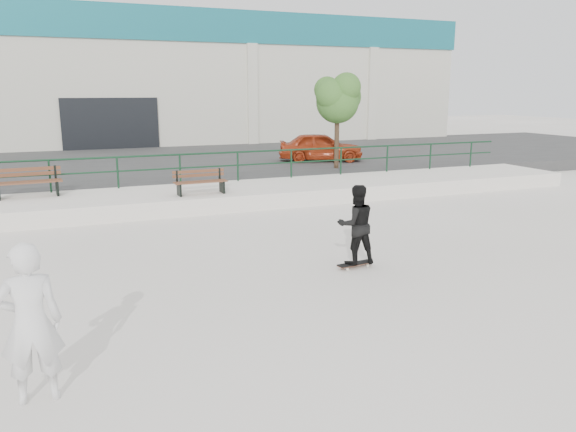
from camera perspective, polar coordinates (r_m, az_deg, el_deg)
name	(u,v)px	position (r m, az deg, el deg)	size (l,w,h in m)	color
ground	(260,325)	(8.89, -2.87, -11.00)	(120.00, 120.00, 0.00)	beige
ledge	(157,201)	(17.72, -13.13, 1.51)	(30.00, 3.00, 0.50)	silver
parking_strip	(126,167)	(26.05, -16.18, 4.81)	(60.00, 14.00, 0.50)	#353535
railing	(149,164)	(18.83, -13.93, 5.18)	(28.00, 0.06, 1.03)	#153B23
commercial_building	(97,75)	(39.79, -18.86, 13.42)	(44.20, 16.33, 8.00)	beige
bench_left	(28,182)	(18.18, -24.92, 3.11)	(1.91, 0.67, 0.86)	brown
bench_right	(200,182)	(17.17, -8.91, 3.42)	(1.61, 0.52, 0.74)	brown
tree	(338,97)	(22.70, 5.10, 11.95)	(2.11, 1.88, 3.76)	#4C3A26
red_car	(321,147)	(25.09, 3.34, 7.04)	(1.49, 3.71, 1.26)	#A43114
skateboard	(355,264)	(11.67, 6.82, -4.87)	(0.80, 0.30, 0.09)	black
standing_skater	(356,225)	(11.44, 6.93, -0.86)	(0.79, 0.62, 1.63)	black
seated_skater	(30,323)	(7.15, -24.71, -9.88)	(0.70, 0.46, 1.93)	white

